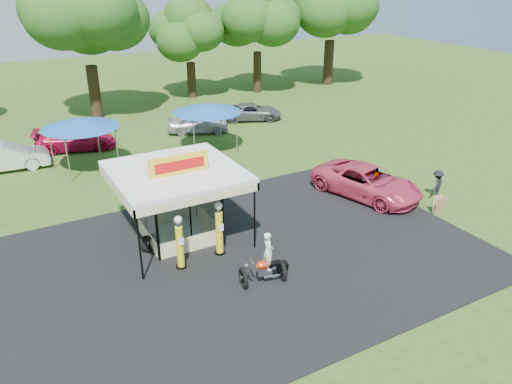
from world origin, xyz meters
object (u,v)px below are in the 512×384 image
(gas_pump_right, at_px, (219,230))
(bg_car_d, at_px, (252,112))
(a_frame_sign, at_px, (439,206))
(kiosk_car, at_px, (163,209))
(motorcycle, at_px, (266,263))
(spectator_east_b, at_px, (375,181))
(pink_sedan, at_px, (367,182))
(bg_car_a, at_px, (5,157))
(tent_west, at_px, (80,124))
(bg_car_c, at_px, (198,123))
(gas_station_kiosk, at_px, (178,202))
(gas_pump_left, at_px, (180,244))
(tent_east, at_px, (207,109))
(bg_car_b, at_px, (75,139))
(spectator_east_a, at_px, (437,184))

(gas_pump_right, height_order, bg_car_d, gas_pump_right)
(a_frame_sign, distance_m, kiosk_car, 13.82)
(motorcycle, distance_m, spectator_east_b, 10.45)
(pink_sedan, bearing_deg, kiosk_car, 148.79)
(bg_car_a, height_order, tent_west, tent_west)
(kiosk_car, height_order, bg_car_c, bg_car_c)
(kiosk_car, bearing_deg, gas_station_kiosk, -180.00)
(bg_car_a, xyz_separation_m, bg_car_c, (13.29, 1.31, -0.06))
(pink_sedan, height_order, tent_west, tent_west)
(gas_pump_left, relative_size, tent_east, 0.53)
(gas_station_kiosk, relative_size, bg_car_c, 1.19)
(kiosk_car, height_order, spectator_east_b, spectator_east_b)
(kiosk_car, relative_size, bg_car_b, 0.53)
(bg_car_c, bearing_deg, tent_west, 133.22)
(spectator_east_a, relative_size, tent_west, 0.35)
(gas_station_kiosk, distance_m, kiosk_car, 2.56)
(spectator_east_a, height_order, bg_car_c, spectator_east_a)
(gas_pump_right, distance_m, spectator_east_b, 10.30)
(a_frame_sign, relative_size, tent_west, 0.21)
(kiosk_car, relative_size, bg_car_c, 0.62)
(gas_pump_right, bearing_deg, bg_car_d, 57.51)
(spectator_east_a, relative_size, bg_car_c, 0.36)
(gas_station_kiosk, distance_m, motorcycle, 5.39)
(spectator_east_b, xyz_separation_m, bg_car_c, (-4.09, 15.07, -0.01))
(spectator_east_a, height_order, bg_car_a, bg_car_a)
(pink_sedan, distance_m, bg_car_d, 16.24)
(motorcycle, xyz_separation_m, bg_car_d, (10.61, 20.55, -0.22))
(kiosk_car, height_order, spectator_east_a, spectator_east_a)
(gas_station_kiosk, bearing_deg, tent_east, 59.54)
(bg_car_a, relative_size, bg_car_b, 0.95)
(motorcycle, xyz_separation_m, pink_sedan, (8.88, 4.41, -0.05))
(a_frame_sign, bearing_deg, spectator_east_a, 60.69)
(bg_car_a, xyz_separation_m, bg_car_b, (4.46, 1.78, -0.06))
(bg_car_a, height_order, tent_east, tent_east)
(gas_station_kiosk, relative_size, tent_west, 1.18)
(kiosk_car, height_order, bg_car_a, bg_car_a)
(spectator_east_b, xyz_separation_m, bg_car_b, (-12.92, 15.55, -0.02))
(kiosk_car, height_order, tent_west, tent_west)
(gas_pump_right, relative_size, spectator_east_a, 1.55)
(spectator_east_a, xyz_separation_m, bg_car_a, (-19.87, 15.83, 0.02))
(motorcycle, height_order, tent_east, tent_east)
(pink_sedan, bearing_deg, bg_car_c, 86.92)
(motorcycle, relative_size, spectator_east_b, 1.46)
(bg_car_a, distance_m, bg_car_b, 4.80)
(spectator_east_b, relative_size, bg_car_a, 0.31)
(pink_sedan, relative_size, spectator_east_a, 3.72)
(tent_east, bearing_deg, gas_pump_right, -112.12)
(gas_station_kiosk, distance_m, a_frame_sign, 13.01)
(a_frame_sign, height_order, tent_east, tent_east)
(pink_sedan, relative_size, tent_west, 1.31)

